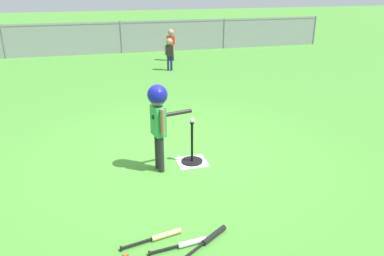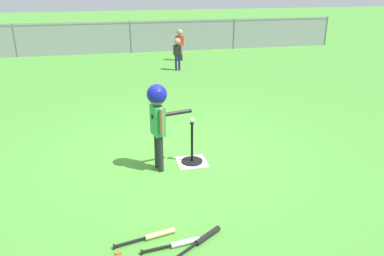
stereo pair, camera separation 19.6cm
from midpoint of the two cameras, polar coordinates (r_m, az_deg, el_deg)
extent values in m
plane|color=#478C33|center=(5.98, -3.31, -4.05)|extent=(60.00, 60.00, 0.00)
cube|color=white|center=(5.75, -0.98, -5.08)|extent=(0.44, 0.44, 0.01)
cylinder|color=black|center=(5.74, -0.98, -5.00)|extent=(0.32, 0.32, 0.03)
cylinder|color=black|center=(5.61, -1.00, -2.10)|extent=(0.04, 0.04, 0.61)
cylinder|color=black|center=(5.50, -1.02, 0.72)|extent=(0.06, 0.06, 0.02)
sphere|color=white|center=(5.48, -1.03, 1.18)|extent=(0.07, 0.07, 0.07)
cylinder|color=#262626|center=(5.49, -6.18, -3.46)|extent=(0.08, 0.08, 0.54)
cylinder|color=#262626|center=(5.39, -5.70, -3.94)|extent=(0.08, 0.08, 0.54)
cube|color=green|center=(5.25, -6.14, 1.07)|extent=(0.19, 0.27, 0.42)
cylinder|color=#8C6647|center=(5.38, -6.76, 1.86)|extent=(0.06, 0.06, 0.36)
cylinder|color=#8C6647|center=(5.11, -5.52, 0.87)|extent=(0.06, 0.06, 0.36)
sphere|color=#8C6647|center=(5.15, -6.29, 4.65)|extent=(0.24, 0.24, 0.24)
sphere|color=#141999|center=(5.14, -6.30, 4.97)|extent=(0.28, 0.28, 0.28)
cylinder|color=black|center=(5.31, -4.07, 2.11)|extent=(0.60, 0.19, 0.06)
cylinder|color=#191E4C|center=(11.58, -3.61, 9.64)|extent=(0.07, 0.07, 0.43)
cylinder|color=#191E4C|center=(11.58, -4.08, 9.62)|extent=(0.07, 0.07, 0.43)
cube|color=black|center=(11.51, -3.89, 11.48)|extent=(0.21, 0.14, 0.33)
cylinder|color=tan|center=(11.51, -3.29, 11.62)|extent=(0.05, 0.05, 0.29)
cylinder|color=tan|center=(11.50, -4.50, 11.58)|extent=(0.05, 0.05, 0.29)
sphere|color=tan|center=(11.47, -3.93, 12.82)|extent=(0.19, 0.19, 0.19)
cylinder|color=#191E4C|center=(13.03, -3.34, 11.04)|extent=(0.07, 0.07, 0.47)
cylinder|color=#191E4C|center=(13.02, -3.81, 11.03)|extent=(0.07, 0.07, 0.47)
cube|color=red|center=(12.96, -3.62, 12.83)|extent=(0.22, 0.16, 0.36)
cylinder|color=tan|center=(12.96, -3.03, 12.96)|extent=(0.05, 0.05, 0.31)
cylinder|color=tan|center=(12.95, -4.21, 12.93)|extent=(0.05, 0.05, 0.31)
sphere|color=tan|center=(12.92, -3.65, 14.12)|extent=(0.21, 0.21, 0.21)
cylinder|color=silver|center=(4.11, -1.41, -16.77)|extent=(0.31, 0.09, 0.06)
cylinder|color=black|center=(4.04, -5.66, -17.68)|extent=(0.31, 0.06, 0.03)
cylinder|color=black|center=(4.01, -7.86, -18.11)|extent=(0.02, 0.05, 0.05)
cylinder|color=#DBB266|center=(4.22, -5.24, -15.62)|extent=(0.34, 0.13, 0.06)
cylinder|color=black|center=(4.14, -9.69, -16.72)|extent=(0.33, 0.10, 0.03)
cylinder|color=black|center=(4.11, -11.99, -17.25)|extent=(0.03, 0.05, 0.05)
cylinder|color=black|center=(4.20, 1.96, -15.74)|extent=(0.33, 0.25, 0.06)
cylinder|color=black|center=(3.99, -1.44, -18.08)|extent=(0.31, 0.22, 0.03)
cylinder|color=slate|center=(14.86, -26.80, 11.47)|extent=(0.06, 0.06, 1.15)
cylinder|color=slate|center=(14.61, -10.96, 13.19)|extent=(0.06, 0.06, 1.15)
cylinder|color=slate|center=(15.42, 4.45, 13.92)|extent=(0.06, 0.06, 1.15)
cylinder|color=slate|center=(17.15, 17.56, 13.78)|extent=(0.06, 0.06, 1.15)
cube|color=gray|center=(14.54, -11.10, 15.20)|extent=(16.00, 0.03, 0.03)
cube|color=gray|center=(14.61, -10.96, 13.19)|extent=(16.00, 0.01, 1.15)
camera|label=1|loc=(0.10, -91.02, -0.40)|focal=35.59mm
camera|label=2|loc=(0.10, 88.98, 0.40)|focal=35.59mm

